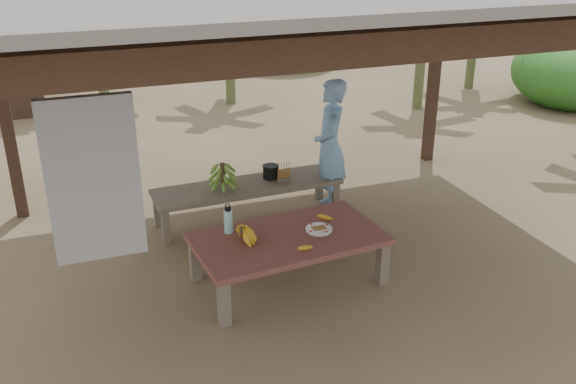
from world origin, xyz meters
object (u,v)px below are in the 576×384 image
object	(u,v)px
cooking_pot	(271,172)
woman	(330,146)
water_flask	(228,220)
bench	(248,189)
work_table	(288,242)
ripe_banana_bunch	(241,234)
plate	(319,229)

from	to	relation	value
cooking_pot	woman	size ratio (longest dim) A/B	0.11
water_flask	cooking_pot	distance (m)	1.56
cooking_pot	woman	world-z (taller)	woman
bench	water_flask	distance (m)	1.34
bench	water_flask	size ratio (longest dim) A/B	7.17
work_table	woman	bearing A→B (deg)	48.63
ripe_banana_bunch	water_flask	bearing A→B (deg)	104.21
work_table	plate	world-z (taller)	plate
ripe_banana_bunch	woman	bearing A→B (deg)	42.59
ripe_banana_bunch	woman	xyz separation A→B (m)	(1.51, 1.39, 0.22)
work_table	ripe_banana_bunch	world-z (taller)	ripe_banana_bunch
plate	ripe_banana_bunch	bearing A→B (deg)	176.71
bench	woman	distance (m)	1.10
cooking_pot	water_flask	bearing A→B (deg)	-124.00
bench	ripe_banana_bunch	bearing A→B (deg)	-111.15
work_table	cooking_pot	distance (m)	1.60
plate	cooking_pot	size ratio (longest dim) A/B	1.43
work_table	ripe_banana_bunch	size ratio (longest dim) A/B	6.80
water_flask	plate	bearing A→B (deg)	-18.38
bench	cooking_pot	size ratio (longest dim) A/B	12.14
woman	cooking_pot	bearing A→B (deg)	-81.89
bench	ripe_banana_bunch	distance (m)	1.52
ripe_banana_bunch	cooking_pot	xyz separation A→B (m)	(0.81, 1.52, -0.06)
plate	cooking_pot	world-z (taller)	cooking_pot
bench	water_flask	world-z (taller)	water_flask
plate	woman	xyz separation A→B (m)	(0.74, 1.44, 0.29)
work_table	plate	bearing A→B (deg)	-6.54
plate	cooking_pot	bearing A→B (deg)	88.75
water_flask	cooking_pot	bearing A→B (deg)	56.00
bench	ripe_banana_bunch	size ratio (longest dim) A/B	8.03
bench	cooking_pot	bearing A→B (deg)	14.25
work_table	ripe_banana_bunch	xyz separation A→B (m)	(-0.46, 0.04, 0.15)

